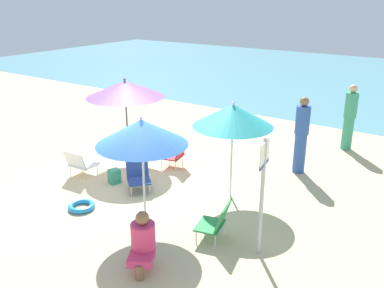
% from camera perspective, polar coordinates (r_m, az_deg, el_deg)
% --- Properties ---
extents(ground_plane, '(40.00, 40.00, 0.00)m').
position_cam_1_polar(ground_plane, '(8.41, -7.69, -7.43)').
color(ground_plane, '#D3BC8C').
extents(sea_water, '(40.00, 16.00, 0.01)m').
position_cam_1_polar(sea_water, '(21.32, 20.02, 8.38)').
color(sea_water, '#5693A3').
rests_on(sea_water, ground_plane).
extents(umbrella_teal, '(1.54, 1.54, 1.95)m').
position_cam_1_polar(umbrella_teal, '(7.89, 5.60, 3.89)').
color(umbrella_teal, silver).
rests_on(umbrella_teal, ground_plane).
extents(umbrella_purple, '(1.84, 1.84, 1.99)m').
position_cam_1_polar(umbrella_purple, '(9.90, -9.12, 7.42)').
color(umbrella_purple, '#4C4C51').
rests_on(umbrella_purple, ground_plane).
extents(umbrella_blue, '(1.54, 1.54, 1.97)m').
position_cam_1_polar(umbrella_blue, '(6.89, -6.88, 1.62)').
color(umbrella_blue, silver).
rests_on(umbrella_blue, ground_plane).
extents(beach_chair_a, '(0.71, 0.71, 0.64)m').
position_cam_1_polar(beach_chair_a, '(8.66, -7.35, -4.16)').
color(beach_chair_a, navy).
rests_on(beach_chair_a, ground_plane).
extents(beach_chair_b, '(0.60, 0.61, 0.67)m').
position_cam_1_polar(beach_chair_b, '(6.92, 3.33, -10.42)').
color(beach_chair_b, '#33934C').
rests_on(beach_chair_b, ground_plane).
extents(beach_chair_c, '(0.59, 0.58, 0.63)m').
position_cam_1_polar(beach_chair_c, '(9.52, -15.09, -2.45)').
color(beach_chair_c, white).
rests_on(beach_chair_c, ground_plane).
extents(beach_chair_d, '(0.61, 0.59, 0.60)m').
position_cam_1_polar(beach_chair_d, '(9.64, -2.20, -1.39)').
color(beach_chair_d, red).
rests_on(beach_chair_d, ground_plane).
extents(person_a, '(0.31, 0.31, 1.70)m').
position_cam_1_polar(person_a, '(11.38, 20.70, 3.45)').
color(person_a, '#389970').
rests_on(person_a, ground_plane).
extents(person_b, '(0.51, 0.58, 0.90)m').
position_cam_1_polar(person_b, '(6.27, -6.75, -12.98)').
color(person_b, '#DB3866').
rests_on(person_b, ground_plane).
extents(person_c, '(0.31, 0.31, 1.74)m').
position_cam_1_polar(person_c, '(9.53, 14.68, 1.19)').
color(person_c, '#2D519E').
rests_on(person_c, ground_plane).
extents(warning_sign, '(0.09, 0.41, 1.91)m').
position_cam_1_polar(warning_sign, '(6.24, 9.63, -5.06)').
color(warning_sign, '#ADADB2').
rests_on(warning_sign, ground_plane).
extents(swim_ring, '(0.50, 0.50, 0.10)m').
position_cam_1_polar(swim_ring, '(8.23, -14.85, -8.20)').
color(swim_ring, '#238CD8').
rests_on(swim_ring, ground_plane).
extents(beach_bag, '(0.26, 0.27, 0.31)m').
position_cam_1_polar(beach_bag, '(9.08, -10.54, -4.36)').
color(beach_bag, '#389970').
rests_on(beach_bag, ground_plane).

